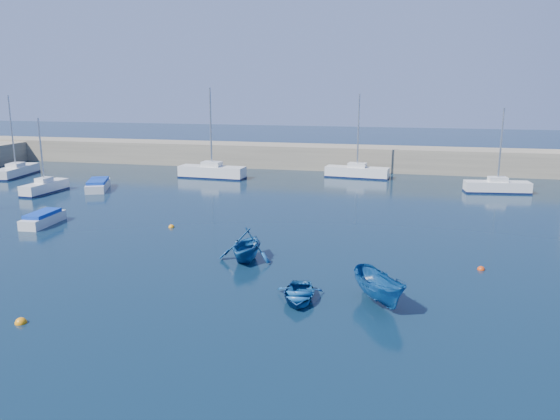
% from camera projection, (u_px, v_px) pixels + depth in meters
% --- Properties ---
extents(ground, '(220.00, 220.00, 0.00)m').
position_uv_depth(ground, '(168.00, 362.00, 19.07)').
color(ground, '#0B1F31').
rests_on(ground, ground).
extents(back_wall, '(96.00, 4.50, 2.60)m').
position_uv_depth(back_wall, '(337.00, 157.00, 62.43)').
color(back_wall, gray).
rests_on(back_wall, ground).
extents(sailboat_3, '(1.72, 5.00, 6.62)m').
position_uv_depth(sailboat_3, '(45.00, 187.00, 48.60)').
color(sailboat_3, silver).
rests_on(sailboat_3, ground).
extents(sailboat_4, '(2.69, 6.61, 8.37)m').
position_uv_depth(sailboat_4, '(16.00, 171.00, 57.56)').
color(sailboat_4, silver).
rests_on(sailboat_4, ground).
extents(sailboat_5, '(7.01, 2.35, 9.15)m').
position_uv_depth(sailboat_5, '(212.00, 171.00, 56.40)').
color(sailboat_5, silver).
rests_on(sailboat_5, ground).
extents(sailboat_6, '(6.66, 2.53, 8.56)m').
position_uv_depth(sailboat_6, '(357.00, 172.00, 56.64)').
color(sailboat_6, silver).
rests_on(sailboat_6, ground).
extents(sailboat_7, '(5.78, 2.27, 7.48)m').
position_uv_depth(sailboat_7, '(497.00, 186.00, 48.76)').
color(sailboat_7, silver).
rests_on(sailboat_7, ground).
extents(motorboat_1, '(1.54, 3.81, 0.92)m').
position_uv_depth(motorboat_1, '(43.00, 219.00, 37.62)').
color(motorboat_1, silver).
rests_on(motorboat_1, ground).
extents(motorboat_2, '(3.31, 4.92, 0.96)m').
position_uv_depth(motorboat_2, '(98.00, 185.00, 50.12)').
color(motorboat_2, silver).
rests_on(motorboat_2, ground).
extents(dinghy_center, '(2.46, 3.21, 0.62)m').
position_uv_depth(dinghy_center, '(299.00, 294.00, 24.43)').
color(dinghy_center, navy).
rests_on(dinghy_center, ground).
extents(dinghy_left, '(3.07, 3.52, 1.80)m').
position_uv_depth(dinghy_left, '(246.00, 245.00, 29.88)').
color(dinghy_left, navy).
rests_on(dinghy_left, ground).
extents(dinghy_right, '(3.13, 3.92, 1.44)m').
position_uv_depth(dinghy_right, '(379.00, 289.00, 23.97)').
color(dinghy_right, navy).
rests_on(dinghy_right, ground).
extents(buoy_0, '(0.48, 0.48, 0.48)m').
position_uv_depth(buoy_0, '(21.00, 323.00, 22.19)').
color(buoy_0, orange).
rests_on(buoy_0, ground).
extents(buoy_1, '(0.40, 0.40, 0.40)m').
position_uv_depth(buoy_1, '(481.00, 270.00, 28.57)').
color(buoy_1, '#B8370D').
rests_on(buoy_1, ground).
extents(buoy_3, '(0.40, 0.40, 0.40)m').
position_uv_depth(buoy_3, '(171.00, 227.00, 37.02)').
color(buoy_3, orange).
rests_on(buoy_3, ground).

